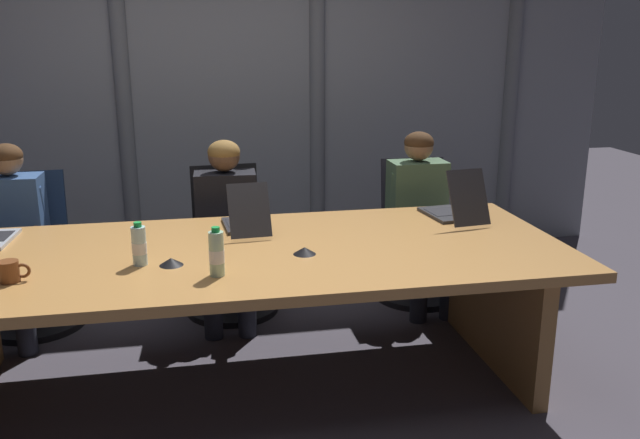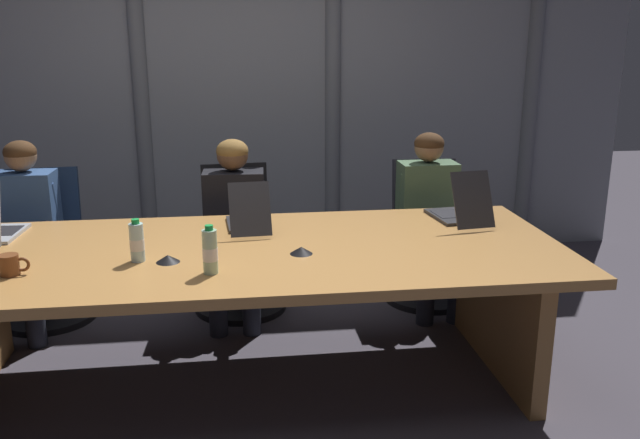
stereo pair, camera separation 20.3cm
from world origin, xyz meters
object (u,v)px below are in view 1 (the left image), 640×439
(person_center, at_px, (421,210))
(conference_mic_left_side, at_px, (304,251))
(person_left_end, at_px, (10,232))
(coffee_mug_near, at_px, (10,271))
(laptop_center, at_px, (453,209))
(office_chair_left_mid, at_px, (230,258))
(laptop_left_mid, at_px, (246,220))
(person_left_mid, at_px, (227,221))
(water_bottle_primary, at_px, (217,254))
(water_bottle_secondary, at_px, (139,246))
(office_chair_center, at_px, (417,246))
(conference_mic_middle, at_px, (171,262))
(office_chair_left_end, at_px, (32,270))

(person_center, bearing_deg, conference_mic_left_side, -44.00)
(person_left_end, relative_size, coffee_mug_near, 8.72)
(laptop_center, height_order, conference_mic_left_side, laptop_center)
(office_chair_left_mid, relative_size, coffee_mug_near, 7.06)
(person_left_end, bearing_deg, person_center, 92.02)
(laptop_left_mid, distance_m, conference_mic_left_side, 0.52)
(laptop_center, distance_m, person_left_mid, 1.37)
(laptop_center, bearing_deg, person_left_end, 70.84)
(person_left_end, bearing_deg, water_bottle_primary, 45.24)
(person_left_end, xyz_separation_m, water_bottle_secondary, (0.80, -1.00, 0.18))
(water_bottle_secondary, relative_size, coffee_mug_near, 1.54)
(laptop_center, distance_m, conference_mic_left_side, 1.05)
(office_chair_left_mid, xyz_separation_m, office_chair_center, (1.28, -0.00, -0.00))
(water_bottle_secondary, xyz_separation_m, coffee_mug_near, (-0.53, -0.12, -0.04))
(laptop_left_mid, relative_size, coffee_mug_near, 3.40)
(person_center, relative_size, coffee_mug_near, 8.72)
(water_bottle_primary, height_order, conference_mic_left_side, water_bottle_primary)
(person_left_end, relative_size, person_center, 1.00)
(laptop_center, xyz_separation_m, conference_mic_middle, (-1.56, -0.50, -0.04))
(conference_mic_middle, bearing_deg, water_bottle_secondary, 165.82)
(laptop_center, xyz_separation_m, office_chair_left_end, (-2.45, 0.70, -0.45))
(conference_mic_left_side, bearing_deg, office_chair_left_mid, 104.24)
(office_chair_left_end, xyz_separation_m, water_bottle_secondary, (0.75, -1.17, 0.48))
(person_left_end, bearing_deg, water_bottle_secondary, 40.58)
(office_chair_left_end, height_order, person_center, person_center)
(office_chair_left_mid, bearing_deg, water_bottle_secondary, -25.49)
(laptop_left_mid, relative_size, person_center, 0.39)
(water_bottle_primary, xyz_separation_m, coffee_mug_near, (-0.87, 0.09, -0.05))
(office_chair_center, bearing_deg, person_center, -11.86)
(office_chair_center, distance_m, person_left_end, 2.57)
(person_left_mid, bearing_deg, laptop_center, 69.39)
(laptop_left_mid, xyz_separation_m, conference_mic_left_side, (0.24, -0.46, -0.04))
(person_left_mid, bearing_deg, conference_mic_middle, -13.74)
(person_center, xyz_separation_m, water_bottle_secondary, (-1.71, -1.01, 0.18))
(conference_mic_middle, bearing_deg, conference_mic_left_side, 3.63)
(coffee_mug_near, bearing_deg, person_center, 26.70)
(office_chair_left_mid, distance_m, person_left_end, 1.31)
(laptop_center, distance_m, coffee_mug_near, 2.30)
(person_left_mid, height_order, person_center, person_center)
(laptop_center, relative_size, conference_mic_left_side, 4.41)
(laptop_center, relative_size, office_chair_left_mid, 0.52)
(person_center, height_order, conference_mic_left_side, person_center)
(conference_mic_left_side, bearing_deg, laptop_left_mid, 117.48)
(laptop_left_mid, xyz_separation_m, person_left_mid, (-0.08, 0.54, -0.15))
(water_bottle_secondary, bearing_deg, person_center, 30.52)
(water_bottle_secondary, xyz_separation_m, conference_mic_middle, (0.14, -0.03, -0.07))
(laptop_center, bearing_deg, water_bottle_secondary, 98.26)
(person_left_mid, xyz_separation_m, coffee_mug_near, (-0.97, -1.12, 0.14))
(office_chair_center, distance_m, coffee_mug_near, 2.65)
(office_chair_left_end, distance_m, water_bottle_secondary, 1.47)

